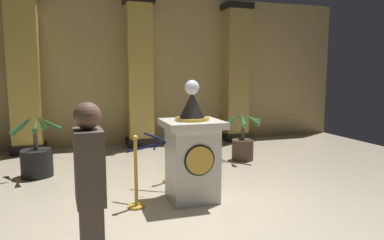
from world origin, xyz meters
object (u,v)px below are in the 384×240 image
object	(u,v)px
potted_palm_left	(37,158)
potted_palm_right	(243,143)
bystander_guest	(90,196)
stanchion_far	(136,183)
stanchion_near	(170,161)
pedestal_clock	(192,153)

from	to	relation	value
potted_palm_left	potted_palm_right	bearing A→B (deg)	-0.00
bystander_guest	potted_palm_left	bearing A→B (deg)	101.93
stanchion_far	potted_palm_left	size ratio (longest dim) A/B	0.88
bystander_guest	potted_palm_right	bearing A→B (deg)	50.13
stanchion_near	bystander_guest	world-z (taller)	bystander_guest
stanchion_far	stanchion_near	bearing A→B (deg)	54.38
potted_palm_right	bystander_guest	size ratio (longest dim) A/B	0.66
stanchion_far	potted_palm_left	distance (m)	2.53
stanchion_far	potted_palm_right	world-z (taller)	potted_palm_right
stanchion_far	potted_palm_right	size ratio (longest dim) A/B	0.96
stanchion_near	potted_palm_right	xyz separation A→B (m)	(1.88, 1.04, -0.00)
potted_palm_left	bystander_guest	size ratio (longest dim) A/B	0.71
bystander_guest	stanchion_far	bearing A→B (deg)	70.68
stanchion_far	bystander_guest	distance (m)	2.02
potted_palm_right	bystander_guest	world-z (taller)	bystander_guest
pedestal_clock	stanchion_near	xyz separation A→B (m)	(-0.10, 0.95, -0.34)
stanchion_far	potted_palm_right	bearing A→B (deg)	38.20
pedestal_clock	bystander_guest	distance (m)	2.43
potted_palm_right	stanchion_far	bearing A→B (deg)	-141.80
potted_palm_right	bystander_guest	distance (m)	5.12
pedestal_clock	stanchion_far	distance (m)	0.91
stanchion_near	stanchion_far	bearing A→B (deg)	-125.62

